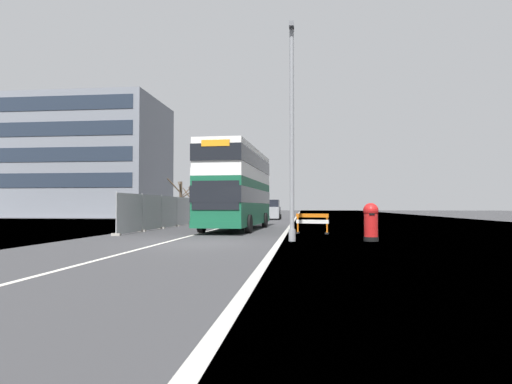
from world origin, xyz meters
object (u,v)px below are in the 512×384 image
double_decker_bus (237,187)px  car_oncoming_near (237,210)px  roadworks_barrier (312,221)px  lamppost_foreground (292,138)px  car_receding_mid (271,210)px  red_pillar_postbox (371,220)px

double_decker_bus → car_oncoming_near: 15.31m
double_decker_bus → car_oncoming_near: double_decker_bus is taller
double_decker_bus → car_oncoming_near: (-2.32, 15.06, -1.53)m
roadworks_barrier → lamppost_foreground: bearing=-100.4°
car_oncoming_near → car_receding_mid: 6.66m
lamppost_foreground → car_oncoming_near: size_ratio=2.32×
red_pillar_postbox → car_oncoming_near: (-9.14, 23.16, 0.22)m
double_decker_bus → red_pillar_postbox: 10.74m
lamppost_foreground → red_pillar_postbox: size_ratio=5.74×
double_decker_bus → car_receding_mid: double_decker_bus is taller
lamppost_foreground → car_receding_mid: lamppost_foreground is taller
lamppost_foreground → roadworks_barrier: 6.29m
double_decker_bus → roadworks_barrier: bearing=-37.7°
car_receding_mid → red_pillar_postbox: bearing=-77.9°
double_decker_bus → roadworks_barrier: size_ratio=6.44×
double_decker_bus → lamppost_foreground: (3.58, -8.54, 1.67)m
double_decker_bus → lamppost_foreground: size_ratio=1.24×
lamppost_foreground → car_receding_mid: size_ratio=2.28×
roadworks_barrier → car_oncoming_near: bearing=110.2°
lamppost_foreground → car_oncoming_near: 24.53m
roadworks_barrier → car_receding_mid: bearing=99.2°
red_pillar_postbox → car_receding_mid: bearing=102.1°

